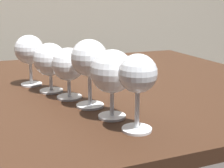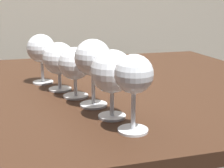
{
  "view_description": "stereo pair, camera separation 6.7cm",
  "coord_description": "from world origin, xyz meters",
  "px_view_note": "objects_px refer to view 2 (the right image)",
  "views": [
    {
      "loc": [
        -0.2,
        -0.9,
        1.01
      ],
      "look_at": [
        0.04,
        -0.29,
        0.84
      ],
      "focal_mm": 51.16,
      "sensor_mm": 36.0,
      "label": 1
    },
    {
      "loc": [
        -0.14,
        -0.92,
        1.01
      ],
      "look_at": [
        0.04,
        -0.29,
        0.84
      ],
      "focal_mm": 51.16,
      "sensor_mm": 36.0,
      "label": 2
    }
  ],
  "objects_px": {
    "wine_glass_amber": "(134,77)",
    "wine_glass_pinot": "(112,72)",
    "wine_glass_rose": "(93,59)",
    "wine_glass_cabernet": "(41,50)",
    "wine_glass_merlot": "(59,59)",
    "wine_glass_port": "(75,65)"
  },
  "relations": [
    {
      "from": "wine_glass_port",
      "to": "wine_glass_merlot",
      "type": "xyz_separation_m",
      "value": [
        -0.03,
        0.08,
        0.0
      ]
    },
    {
      "from": "wine_glass_rose",
      "to": "wine_glass_cabernet",
      "type": "height_order",
      "value": "wine_glass_rose"
    },
    {
      "from": "wine_glass_amber",
      "to": "wine_glass_merlot",
      "type": "relative_size",
      "value": 1.11
    },
    {
      "from": "wine_glass_rose",
      "to": "wine_glass_cabernet",
      "type": "bearing_deg",
      "value": 111.66
    },
    {
      "from": "wine_glass_cabernet",
      "to": "wine_glass_pinot",
      "type": "bearing_deg",
      "value": -70.41
    },
    {
      "from": "wine_glass_merlot",
      "to": "wine_glass_cabernet",
      "type": "xyz_separation_m",
      "value": [
        -0.04,
        0.09,
        0.01
      ]
    },
    {
      "from": "wine_glass_amber",
      "to": "wine_glass_rose",
      "type": "relative_size",
      "value": 0.94
    },
    {
      "from": "wine_glass_rose",
      "to": "wine_glass_merlot",
      "type": "relative_size",
      "value": 1.18
    },
    {
      "from": "wine_glass_pinot",
      "to": "wine_glass_rose",
      "type": "height_order",
      "value": "wine_glass_rose"
    },
    {
      "from": "wine_glass_amber",
      "to": "wine_glass_pinot",
      "type": "xyz_separation_m",
      "value": [
        -0.02,
        0.08,
        -0.01
      ]
    },
    {
      "from": "wine_glass_pinot",
      "to": "wine_glass_cabernet",
      "type": "relative_size",
      "value": 0.99
    },
    {
      "from": "wine_glass_rose",
      "to": "wine_glass_pinot",
      "type": "bearing_deg",
      "value": -76.68
    },
    {
      "from": "wine_glass_pinot",
      "to": "wine_glass_cabernet",
      "type": "height_order",
      "value": "wine_glass_cabernet"
    },
    {
      "from": "wine_glass_port",
      "to": "wine_glass_cabernet",
      "type": "distance_m",
      "value": 0.19
    },
    {
      "from": "wine_glass_amber",
      "to": "wine_glass_pinot",
      "type": "distance_m",
      "value": 0.09
    },
    {
      "from": "wine_glass_amber",
      "to": "wine_glass_pinot",
      "type": "bearing_deg",
      "value": 102.04
    },
    {
      "from": "wine_glass_rose",
      "to": "wine_glass_port",
      "type": "xyz_separation_m",
      "value": [
        -0.03,
        0.08,
        -0.03
      ]
    },
    {
      "from": "wine_glass_pinot",
      "to": "wine_glass_cabernet",
      "type": "xyz_separation_m",
      "value": [
        -0.12,
        0.34,
        0.0
      ]
    },
    {
      "from": "wine_glass_port",
      "to": "wine_glass_merlot",
      "type": "bearing_deg",
      "value": 112.12
    },
    {
      "from": "wine_glass_port",
      "to": "wine_glass_cabernet",
      "type": "height_order",
      "value": "wine_glass_cabernet"
    },
    {
      "from": "wine_glass_amber",
      "to": "wine_glass_rose",
      "type": "xyz_separation_m",
      "value": [
        -0.04,
        0.17,
        0.01
      ]
    },
    {
      "from": "wine_glass_rose",
      "to": "wine_glass_merlot",
      "type": "distance_m",
      "value": 0.17
    }
  ]
}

